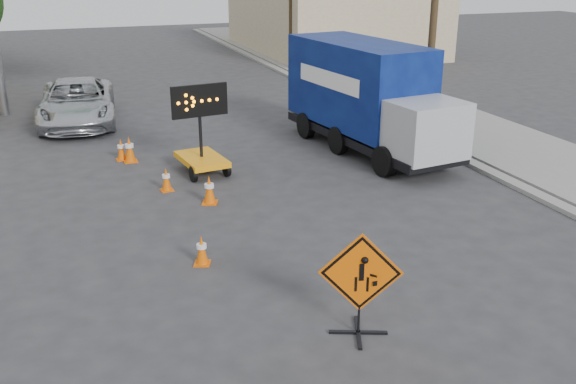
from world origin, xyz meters
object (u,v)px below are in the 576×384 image
construction_sign (360,282)px  pickup_truck (77,102)px  arrow_board (201,153)px  box_truck (367,103)px

construction_sign → pickup_truck: bearing=124.1°
arrow_board → box_truck: (5.61, 0.48, 0.97)m
box_truck → arrow_board: bearing=177.7°
construction_sign → box_truck: bearing=84.6°
construction_sign → arrow_board: size_ratio=0.71×
pickup_truck → box_truck: 11.12m
box_truck → pickup_truck: bearing=134.3°
construction_sign → pickup_truck: construction_sign is taller
arrow_board → pickup_truck: arrow_board is taller
arrow_board → box_truck: box_truck is taller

